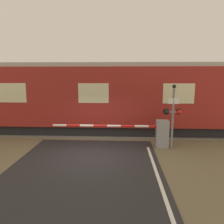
% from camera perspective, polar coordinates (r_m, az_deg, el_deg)
% --- Properties ---
extents(ground_plane, '(80.00, 80.00, 0.00)m').
position_cam_1_polar(ground_plane, '(10.22, -5.55, -10.81)').
color(ground_plane, '#6B6047').
extents(track_bed, '(36.00, 3.20, 0.13)m').
position_cam_1_polar(track_bed, '(14.02, -3.16, -4.98)').
color(track_bed, slate).
rests_on(track_bed, ground_plane).
extents(train, '(16.97, 2.91, 4.26)m').
position_cam_1_polar(train, '(13.65, -4.03, 3.80)').
color(train, black).
rests_on(train, ground_plane).
extents(crossing_barrier, '(5.86, 0.44, 1.38)m').
position_cam_1_polar(crossing_barrier, '(11.04, 10.80, -5.28)').
color(crossing_barrier, gray).
rests_on(crossing_barrier, ground_plane).
extents(signal_post, '(0.90, 0.26, 3.13)m').
position_cam_1_polar(signal_post, '(10.81, 15.63, -0.21)').
color(signal_post, gray).
rests_on(signal_post, ground_plane).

